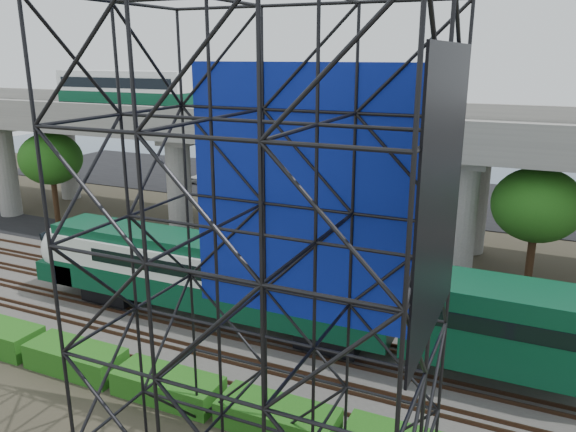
% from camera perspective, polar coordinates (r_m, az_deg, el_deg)
% --- Properties ---
extents(ground, '(140.00, 140.00, 0.00)m').
position_cam_1_polar(ground, '(28.37, -8.45, -12.82)').
color(ground, '#474233').
rests_on(ground, ground).
extents(ballast_bed, '(90.00, 12.00, 0.20)m').
position_cam_1_polar(ballast_bed, '(29.81, -6.35, -11.02)').
color(ballast_bed, slate).
rests_on(ballast_bed, ground).
extents(service_road, '(90.00, 5.00, 0.08)m').
position_cam_1_polar(service_road, '(36.71, 0.46, -5.65)').
color(service_road, black).
rests_on(service_road, ground).
extents(parking_lot, '(90.00, 18.00, 0.08)m').
position_cam_1_polar(parking_lot, '(58.00, 9.99, 2.27)').
color(parking_lot, black).
rests_on(parking_lot, ground).
extents(harbor_water, '(140.00, 40.00, 0.03)m').
position_cam_1_polar(harbor_water, '(79.08, 14.11, 5.66)').
color(harbor_water, '#3F5067').
rests_on(harbor_water, ground).
extents(rail_tracks, '(90.00, 9.52, 0.16)m').
position_cam_1_polar(rail_tracks, '(29.73, -6.36, -10.71)').
color(rail_tracks, '#472D1E').
rests_on(rail_tracks, ballast_bed).
extents(commuter_train, '(29.30, 3.06, 4.30)m').
position_cam_1_polar(commuter_train, '(28.00, -4.01, -6.54)').
color(commuter_train, black).
rests_on(commuter_train, rail_tracks).
extents(overpass, '(80.00, 12.00, 12.40)m').
position_cam_1_polar(overpass, '(40.03, 2.06, 8.28)').
color(overpass, '#9E9B93').
rests_on(overpass, ground).
extents(scaffold_tower, '(9.36, 6.36, 15.00)m').
position_cam_1_polar(scaffold_tower, '(15.50, -2.40, -7.31)').
color(scaffold_tower, black).
rests_on(scaffold_tower, ground).
extents(hedge_strip, '(34.60, 1.80, 1.20)m').
position_cam_1_polar(hedge_strip, '(24.58, -12.09, -16.44)').
color(hedge_strip, '#185613').
rests_on(hedge_strip, ground).
extents(trees, '(40.94, 16.94, 7.69)m').
position_cam_1_polar(trees, '(42.01, -2.19, 5.00)').
color(trees, '#382314').
rests_on(trees, ground).
extents(suv, '(5.06, 2.92, 1.33)m').
position_cam_1_polar(suv, '(39.79, -8.35, -3.00)').
color(suv, black).
rests_on(suv, service_road).
extents(parked_cars, '(40.14, 9.62, 1.28)m').
position_cam_1_polar(parked_cars, '(57.23, 10.49, 2.72)').
color(parked_cars, silver).
rests_on(parked_cars, parking_lot).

